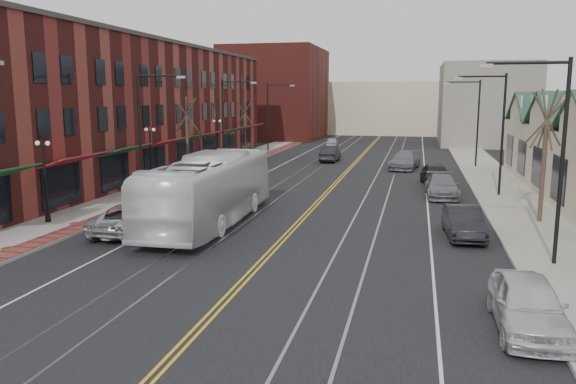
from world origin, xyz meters
The scene contains 31 objects.
ground centered at (0.00, 0.00, 0.00)m, with size 160.00×160.00×0.00m, color black.
sidewalk_left centered at (-12.00, 20.00, 0.07)m, with size 4.00×120.00×0.15m, color gray.
sidewalk_right centered at (12.00, 20.00, 0.07)m, with size 4.00×120.00×0.15m, color gray.
building_left centered at (-19.00, 27.00, 5.50)m, with size 10.00×50.00×11.00m, color maroon.
backdrop_left centered at (-16.00, 70.00, 7.00)m, with size 14.00×18.00×14.00m, color maroon.
backdrop_mid centered at (0.00, 85.00, 4.50)m, with size 22.00×14.00×9.00m, color beige.
backdrop_right centered at (15.00, 65.00, 5.50)m, with size 12.00×16.00×11.00m, color slate.
streetlight_l_1 centered at (-11.05, 16.00, 5.03)m, with size 3.33×0.25×8.00m.
streetlight_l_2 centered at (-11.05, 32.00, 5.03)m, with size 3.33×0.25×8.00m.
streetlight_l_3 centered at (-11.05, 48.00, 5.03)m, with size 3.33×0.25×8.00m.
streetlight_r_0 centered at (11.05, 6.00, 5.03)m, with size 3.33×0.25×8.00m.
streetlight_r_1 centered at (11.05, 22.00, 5.03)m, with size 3.33×0.25×8.00m.
streetlight_r_2 centered at (11.05, 38.00, 5.03)m, with size 3.33×0.25×8.00m.
lamppost_l_1 centered at (-12.80, 8.00, 2.20)m, with size 0.84×0.28×4.27m.
lamppost_l_2 centered at (-12.80, 20.00, 2.20)m, with size 0.84×0.28×4.27m.
lamppost_l_3 centered at (-12.80, 34.00, 2.20)m, with size 0.84×0.28×4.27m.
tree_left_near centered at (-12.50, 26.00, 3.51)m, with size 1.78×1.37×6.48m.
tree_left_far centered at (-12.50, 42.00, 3.28)m, with size 1.66×1.28×6.02m.
tree_right_mid centered at (12.50, 14.00, 3.75)m, with size 1.90×1.46×6.93m.
manhole_mid centered at (-11.20, 3.00, 0.16)m, with size 0.60×0.60×0.02m, color #592D19.
manhole_far centered at (-11.20, 8.00, 0.16)m, with size 0.60×0.60×0.02m, color #592D19.
traffic_signal centered at (-10.60, 24.00, 2.35)m, with size 0.18×0.15×3.80m.
transit_bus centered at (-4.48, 10.00, 1.83)m, with size 3.08×13.16×3.67m, color white.
parked_suv centered at (-7.50, 7.29, 0.75)m, with size 2.50×5.43×1.51m, color #A7ABAF.
parked_car_a centered at (9.30, -0.78, 0.80)m, with size 1.88×4.67×1.59m, color silver.
parked_car_b centered at (8.32, 10.07, 0.75)m, with size 1.58×4.52×1.49m, color black.
parked_car_c centered at (7.74, 21.03, 0.74)m, with size 2.08×5.11×1.48m, color slate.
parked_car_d centered at (7.50, 26.08, 0.83)m, with size 1.97×4.89×1.67m, color black.
distant_car_left centered at (-2.63, 39.66, 0.73)m, with size 1.55×4.44×1.46m, color black.
distant_car_right centered at (4.97, 35.28, 0.81)m, with size 2.28×5.62×1.63m, color slate.
distant_car_far centered at (-4.86, 55.82, 0.65)m, with size 1.54×3.84×1.31m, color #AAACB1.
Camera 1 is at (6.01, -17.31, 6.73)m, focal length 35.00 mm.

